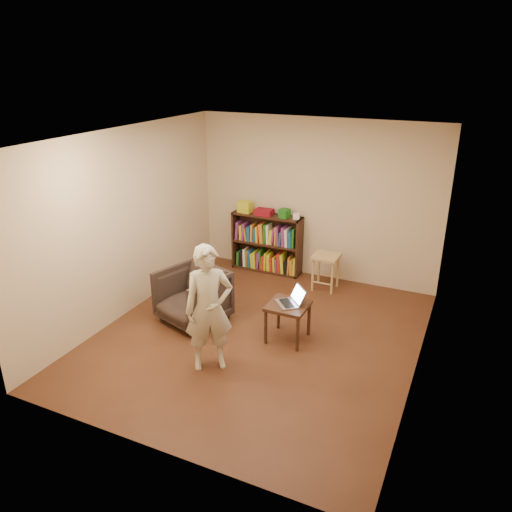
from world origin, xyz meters
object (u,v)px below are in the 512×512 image
at_px(person, 209,309).
at_px(armchair, 193,296).
at_px(stool, 326,262).
at_px(laptop, 291,300).
at_px(bookshelf, 267,246).
at_px(side_table, 288,310).

bearing_deg(person, armchair, 94.56).
distance_m(stool, laptop, 1.65).
bearing_deg(laptop, stool, 139.98).
distance_m(bookshelf, laptop, 2.29).
xyz_separation_m(side_table, laptop, (0.03, 0.03, 0.14)).
relative_size(stool, person, 0.38).
bearing_deg(bookshelf, side_table, -59.72).
bearing_deg(armchair, bookshelf, 102.24).
distance_m(laptop, person, 1.19).
xyz_separation_m(stool, armchair, (-1.35, -1.77, -0.08)).
relative_size(armchair, side_table, 1.63).
distance_m(side_table, laptop, 0.15).
relative_size(stool, side_table, 1.13).
relative_size(side_table, laptop, 1.14).
bearing_deg(side_table, laptop, 45.16).
height_order(side_table, person, person).
bearing_deg(laptop, bookshelf, 169.52).
bearing_deg(armchair, person, -30.16).
height_order(armchair, person, person).
bearing_deg(laptop, armchair, -126.82).
xyz_separation_m(bookshelf, stool, (1.14, -0.30, 0.02)).
relative_size(stool, armchair, 0.69).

